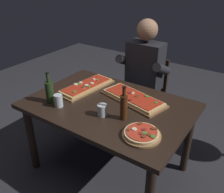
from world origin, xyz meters
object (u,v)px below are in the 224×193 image
Objects in this scene: pizza_rectangular_front at (133,98)px; diner_chair at (146,91)px; pizza_rectangular_left at (86,86)px; pizza_round_far at (142,134)px; dining_table at (109,113)px; tumbler_far_side at (102,111)px; seated_diner at (142,74)px; oil_bottle_amber at (124,106)px; wine_bottle_dark at (50,91)px; tumbler_near_camera at (59,101)px.

diner_chair is at bearing 106.66° from pizza_rectangular_front.
pizza_rectangular_left and pizza_round_far have the same top height.
pizza_rectangular_front is at bearing -73.34° from diner_chair.
pizza_rectangular_left is 0.83m from diner_chair.
dining_table is 0.26m from pizza_rectangular_front.
diner_chair is (-0.13, 1.04, -0.30)m from tumbler_far_side.
seated_diner is (0.29, 0.61, -0.02)m from pizza_rectangular_left.
oil_bottle_amber is (0.59, -0.26, 0.09)m from pizza_rectangular_left.
pizza_round_far is 0.99× the size of wine_bottle_dark.
pizza_rectangular_left is 6.20× the size of tumbler_far_side.
pizza_rectangular_left is 5.47× the size of tumbler_near_camera.
pizza_round_far is 0.89m from wine_bottle_dark.
seated_diner is (-0.29, 0.86, -0.11)m from oil_bottle_amber.
tumbler_near_camera is (0.03, -0.40, 0.03)m from pizza_rectangular_left.
seated_diner is (-0.13, 0.92, -0.04)m from tumbler_far_side.
pizza_rectangular_front is 0.49× the size of seated_diner.
oil_bottle_amber reaches higher than diner_chair.
oil_bottle_amber reaches higher than tumbler_far_side.
pizza_round_far is 0.27m from oil_bottle_amber.
tumbler_near_camera is (0.11, -0.01, -0.05)m from wine_bottle_dark.
seated_diner reaches higher than wine_bottle_dark.
oil_bottle_amber is at bearing -71.26° from seated_diner.
pizza_rectangular_front is at bearing 106.41° from oil_bottle_amber.
seated_diner is at bearing 75.43° from tumbler_near_camera.
dining_table is 5.02× the size of pizza_round_far.
tumbler_far_side is (0.06, -0.18, 0.14)m from dining_table.
dining_table is at bearing -127.52° from pizza_rectangular_front.
seated_diner is (0.26, 1.01, -0.05)m from tumbler_near_camera.
wine_bottle_dark is at bearing -168.55° from oil_bottle_amber.
pizza_rectangular_front is 0.76m from diner_chair.
seated_diner is at bearing 64.24° from pizza_rectangular_left.
wine_bottle_dark is 0.12m from tumbler_near_camera.
pizza_rectangular_left is 0.41m from wine_bottle_dark.
diner_chair is at bearing 68.06° from pizza_rectangular_left.
pizza_rectangular_front is 6.67× the size of tumbler_far_side.
wine_bottle_dark is 1.23m from diner_chair.
dining_table is 14.46× the size of tumbler_far_side.
pizza_rectangular_front reaches higher than dining_table.
oil_bottle_amber is at bearing -73.42° from diner_chair.
wine_bottle_dark is (-0.57, -0.44, 0.09)m from pizza_rectangular_front.
tumbler_near_camera is 0.40m from tumbler_far_side.
tumbler_near_camera is 0.13× the size of diner_chair.
oil_bottle_amber is at bearing -73.59° from pizza_rectangular_front.
wine_bottle_dark is (-0.44, -0.26, 0.20)m from dining_table.
wine_bottle_dark is at bearing -101.58° from pizza_rectangular_left.
dining_table is at bearing -85.78° from diner_chair.
wine_bottle_dark is 1.07m from seated_diner.
dining_table is 1.05× the size of seated_diner.
pizza_round_far is 0.40m from tumbler_far_side.
pizza_rectangular_front is 0.53m from pizza_round_far.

